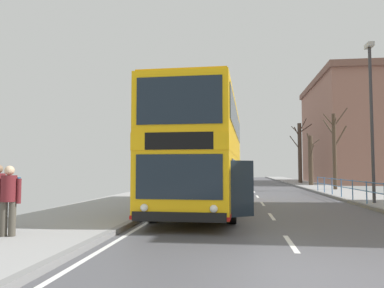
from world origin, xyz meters
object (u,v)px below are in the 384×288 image
background_building_00 (363,131)px  bare_tree_far_01 (300,151)px  street_lamp_far_side (371,109)px  bare_tree_far_00 (335,148)px  double_decker_bus_main (204,154)px  bare_tree_far_02 (311,159)px  pedestrian_companion (9,195)px

background_building_00 → bare_tree_far_01: bearing=-150.4°
street_lamp_far_side → bare_tree_far_00: size_ratio=1.19×
double_decker_bus_main → bare_tree_far_02: bearing=69.4°
bare_tree_far_02 → bare_tree_far_00: bearing=-87.4°
double_decker_bus_main → background_building_00: size_ratio=0.61×
bare_tree_far_00 → street_lamp_far_side: bearing=-95.9°
bare_tree_far_00 → background_building_00: bearing=66.6°
double_decker_bus_main → bare_tree_far_01: 29.16m
pedestrian_companion → bare_tree_far_02: size_ratio=0.31×
bare_tree_far_01 → pedestrian_companion: bearing=-109.1°
double_decker_bus_main → bare_tree_far_02: bare_tree_far_02 is taller
bare_tree_far_02 → background_building_00: (8.27, 10.71, 3.73)m
double_decker_bus_main → bare_tree_far_02: (8.24, 21.96, 0.33)m
street_lamp_far_side → bare_tree_far_00: street_lamp_far_side is taller
street_lamp_far_side → background_building_00: bearing=73.0°
bare_tree_far_00 → bare_tree_far_02: 7.63m
bare_tree_far_02 → double_decker_bus_main: bearing=-110.6°
bare_tree_far_02 → bare_tree_far_01: bearing=90.3°
bare_tree_far_00 → bare_tree_far_02: bearing=92.6°
street_lamp_far_side → bare_tree_far_01: bearing=88.2°
bare_tree_far_01 → bare_tree_far_02: size_ratio=1.41×
double_decker_bus_main → background_building_00: 36.83m
bare_tree_far_01 → background_building_00: background_building_00 is taller
double_decker_bus_main → pedestrian_companion: double_decker_bus_main is taller
pedestrian_companion → street_lamp_far_side: (11.28, 9.83, 3.34)m
double_decker_bus_main → bare_tree_far_01: (8.21, 27.95, 1.34)m
bare_tree_far_00 → background_building_00: 20.18m
bare_tree_far_00 → background_building_00: size_ratio=0.33×
bare_tree_far_00 → double_decker_bus_main: bearing=-120.9°
street_lamp_far_side → bare_tree_far_02: 19.21m
double_decker_bus_main → street_lamp_far_side: size_ratio=1.56×
pedestrian_companion → background_building_00: background_building_00 is taller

